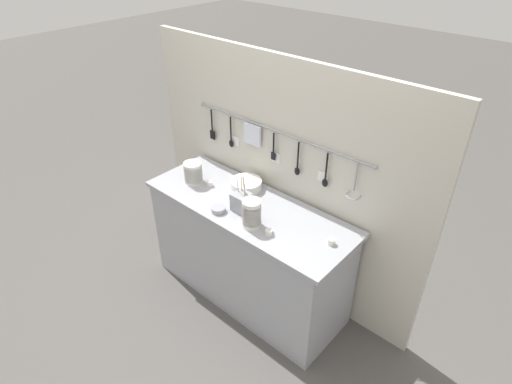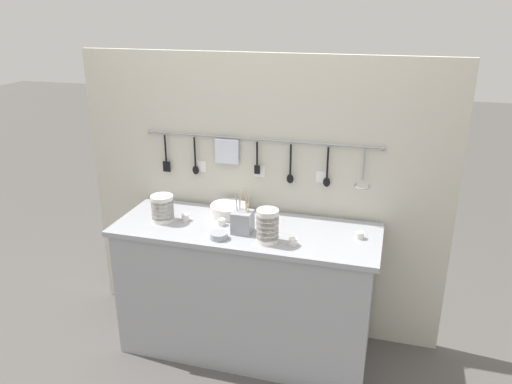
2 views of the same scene
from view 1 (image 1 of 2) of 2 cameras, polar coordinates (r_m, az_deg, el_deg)
name	(u,v)px [view 1 (image 1 of 2)]	position (r m, az deg, el deg)	size (l,w,h in m)	color
ground_plane	(249,292)	(3.57, -0.94, -13.14)	(20.00, 20.00, 0.00)	#514F4C
counter	(249,252)	(3.27, -1.01, -7.94)	(1.60, 0.58, 0.86)	#9EA0A8
back_wall	(277,179)	(3.18, 2.88, 1.75)	(2.40, 0.11, 1.85)	beige
bowl_stack_short_front	(193,173)	(3.26, -8.38, 2.57)	(0.14, 0.14, 0.17)	silver
bowl_stack_wide_centre	(252,213)	(2.77, -0.59, -2.88)	(0.12, 0.12, 0.20)	silver
plate_stack	(246,185)	(3.18, -1.32, 1.00)	(0.23, 0.23, 0.07)	silver
steel_mixing_bowl	(218,209)	(2.95, -5.03, -2.32)	(0.10, 0.10, 0.04)	#93969E
cutlery_caddy	(241,201)	(2.93, -1.96, -1.27)	(0.12, 0.12, 0.28)	#93969E
cup_front_right	(210,183)	(3.24, -6.15, 1.16)	(0.05, 0.05, 0.04)	silver
cup_front_left	(269,232)	(2.74, 1.71, -5.40)	(0.05, 0.05, 0.04)	silver
cup_back_left	(232,196)	(3.08, -3.25, -0.47)	(0.05, 0.05, 0.04)	silver
cup_by_caddy	(331,242)	(2.71, 10.01, -6.52)	(0.05, 0.05, 0.04)	silver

